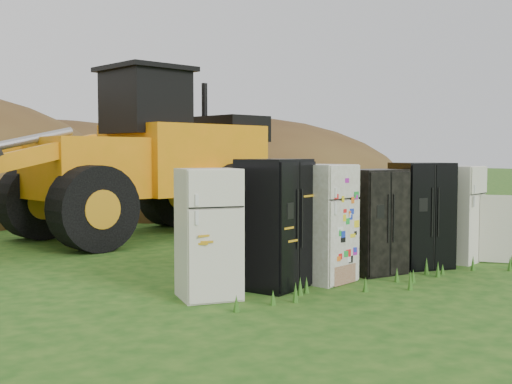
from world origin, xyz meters
TOP-DOWN VIEW (x-y plane):
  - ground at (0.00, 0.00)m, footprint 120.00×120.00m
  - fridge_leftmost at (-2.54, -0.01)m, footprint 0.89×0.87m
  - fridge_black_side at (-1.46, 0.02)m, footprint 1.15×1.04m
  - fridge_sticker at (-0.62, -0.03)m, footprint 0.92×0.87m
  - fridge_dark_mid at (0.45, 0.01)m, footprint 0.86×0.71m
  - fridge_black_right at (1.46, -0.04)m, footprint 1.02×0.93m
  - fridge_open_door at (2.41, -0.00)m, footprint 0.93×0.89m
  - wheel_loader at (-1.57, 5.99)m, footprint 8.25×4.42m
  - dirt_mound_right at (5.60, 12.22)m, footprint 14.55×10.67m
  - dirt_mound_back at (-0.10, 18.02)m, footprint 20.25×13.50m

SIDE VIEW (x-z plane):
  - ground at x=0.00m, z-range 0.00..0.00m
  - dirt_mound_right at x=5.60m, z-range -3.16..3.16m
  - dirt_mound_back at x=-0.10m, z-range -3.17..3.17m
  - fridge_dark_mid at x=0.45m, z-range 0.00..1.63m
  - fridge_open_door at x=2.41m, z-range 0.00..1.66m
  - fridge_leftmost at x=-2.54m, z-range 0.00..1.68m
  - fridge_sticker at x=-0.62m, z-range 0.00..1.72m
  - fridge_black_right at x=1.46m, z-range 0.00..1.72m
  - fridge_black_side at x=-1.46m, z-range 0.00..1.80m
  - wheel_loader at x=-1.57m, z-range 0.00..3.79m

